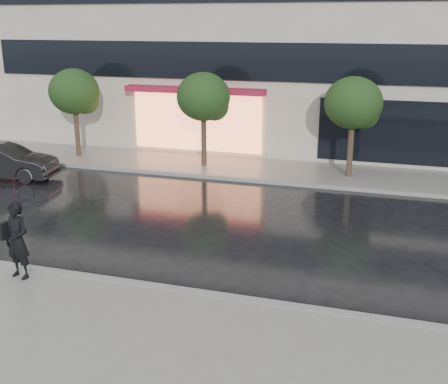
% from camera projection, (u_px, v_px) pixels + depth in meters
% --- Properties ---
extents(ground, '(120.00, 120.00, 0.00)m').
position_uv_depth(ground, '(186.00, 275.00, 13.75)').
color(ground, black).
rests_on(ground, ground).
extents(sidewalk_near, '(60.00, 4.50, 0.12)m').
position_uv_depth(sidewalk_near, '(126.00, 342.00, 10.77)').
color(sidewalk_near, slate).
rests_on(sidewalk_near, ground).
extents(sidewalk_far, '(60.00, 3.50, 0.12)m').
position_uv_depth(sidewalk_far, '(275.00, 170.00, 23.10)').
color(sidewalk_far, slate).
rests_on(sidewalk_far, ground).
extents(curb_near, '(60.00, 0.25, 0.14)m').
position_uv_depth(curb_near, '(171.00, 290.00, 12.82)').
color(curb_near, gray).
rests_on(curb_near, ground).
extents(curb_far, '(60.00, 0.25, 0.14)m').
position_uv_depth(curb_far, '(265.00, 181.00, 21.50)').
color(curb_far, gray).
rests_on(curb_far, ground).
extents(tree_far_west, '(2.20, 2.20, 3.99)m').
position_uv_depth(tree_far_west, '(76.00, 93.00, 24.58)').
color(tree_far_west, '#33261C').
rests_on(tree_far_west, ground).
extents(tree_mid_west, '(2.20, 2.20, 3.99)m').
position_uv_depth(tree_mid_west, '(205.00, 99.00, 22.89)').
color(tree_mid_west, '#33261C').
rests_on(tree_mid_west, ground).
extents(tree_mid_east, '(2.20, 2.20, 3.99)m').
position_uv_depth(tree_mid_east, '(355.00, 105.00, 21.20)').
color(tree_mid_east, '#33261C').
rests_on(tree_mid_east, ground).
extents(parked_car, '(4.25, 1.97, 1.35)m').
position_uv_depth(parked_car, '(5.00, 162.00, 21.95)').
color(parked_car, black).
rests_on(parked_car, ground).
extents(pedestrian_with_umbrella, '(1.01, 1.02, 2.47)m').
position_uv_depth(pedestrian_with_umbrella, '(15.00, 218.00, 12.92)').
color(pedestrian_with_umbrella, black).
rests_on(pedestrian_with_umbrella, sidewalk_near).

